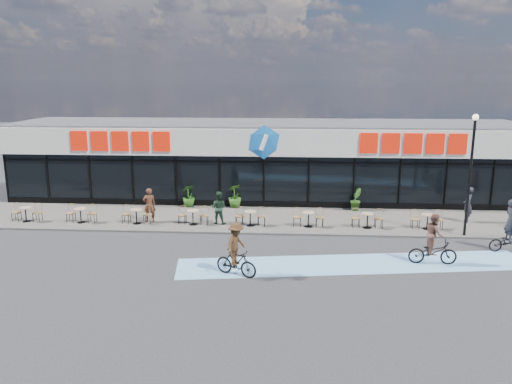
% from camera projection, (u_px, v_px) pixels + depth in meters
% --- Properties ---
extents(ground, '(120.00, 120.00, 0.00)m').
position_uv_depth(ground, '(256.00, 249.00, 21.53)').
color(ground, '#28282B').
rests_on(ground, ground).
extents(sidewalk, '(44.00, 5.00, 0.10)m').
position_uv_depth(sidewalk, '(262.00, 219.00, 25.90)').
color(sidewalk, '#5A5750').
rests_on(sidewalk, ground).
extents(bike_lane, '(14.17, 4.13, 0.01)m').
position_uv_depth(bike_lane, '(354.00, 264.00, 19.82)').
color(bike_lane, '#6DA2CE').
rests_on(bike_lane, ground).
extents(building, '(30.60, 6.57, 4.75)m').
position_uv_depth(building, '(266.00, 159.00, 30.67)').
color(building, black).
rests_on(building, ground).
extents(lamp_post, '(0.28, 0.28, 5.58)m').
position_uv_depth(lamp_post, '(471.00, 165.00, 22.41)').
color(lamp_post, black).
rests_on(lamp_post, sidewalk).
extents(bistro_set_0, '(1.54, 0.62, 0.90)m').
position_uv_depth(bistro_set_0, '(27.00, 212.00, 25.33)').
color(bistro_set_0, tan).
rests_on(bistro_set_0, sidewalk).
extents(bistro_set_1, '(1.54, 0.62, 0.90)m').
position_uv_depth(bistro_set_1, '(81.00, 213.00, 25.15)').
color(bistro_set_1, tan).
rests_on(bistro_set_1, sidewalk).
extents(bistro_set_2, '(1.54, 0.62, 0.90)m').
position_uv_depth(bistro_set_2, '(137.00, 214.00, 24.97)').
color(bistro_set_2, tan).
rests_on(bistro_set_2, sidewalk).
extents(bistro_set_3, '(1.54, 0.62, 0.90)m').
position_uv_depth(bistro_set_3, '(193.00, 215.00, 24.79)').
color(bistro_set_3, tan).
rests_on(bistro_set_3, sidewalk).
extents(bistro_set_4, '(1.54, 0.62, 0.90)m').
position_uv_depth(bistro_set_4, '(250.00, 216.00, 24.61)').
color(bistro_set_4, tan).
rests_on(bistro_set_4, sidewalk).
extents(bistro_set_5, '(1.54, 0.62, 0.90)m').
position_uv_depth(bistro_set_5, '(308.00, 217.00, 24.43)').
color(bistro_set_5, tan).
rests_on(bistro_set_5, sidewalk).
extents(bistro_set_6, '(1.54, 0.62, 0.90)m').
position_uv_depth(bistro_set_6, '(367.00, 218.00, 24.25)').
color(bistro_set_6, tan).
rests_on(bistro_set_6, sidewalk).
extents(bistro_set_7, '(1.54, 0.62, 0.90)m').
position_uv_depth(bistro_set_7, '(427.00, 219.00, 24.06)').
color(bistro_set_7, tan).
rests_on(bistro_set_7, sidewalk).
extents(potted_plant_left, '(0.98, 0.98, 1.25)m').
position_uv_depth(potted_plant_left, '(189.00, 196.00, 28.16)').
color(potted_plant_left, '#234C15').
rests_on(potted_plant_left, sidewalk).
extents(potted_plant_mid, '(1.04, 1.04, 1.32)m').
position_uv_depth(potted_plant_mid, '(235.00, 196.00, 28.00)').
color(potted_plant_mid, '#285117').
rests_on(potted_plant_mid, sidewalk).
extents(potted_plant_right, '(0.66, 0.77, 1.24)m').
position_uv_depth(potted_plant_right, '(356.00, 199.00, 27.35)').
color(potted_plant_right, '#234614').
rests_on(potted_plant_right, sidewalk).
extents(patron_left, '(0.74, 0.62, 1.74)m').
position_uv_depth(patron_left, '(149.00, 205.00, 25.16)').
color(patron_left, '#482719').
rests_on(patron_left, sidewalk).
extents(patron_right, '(0.89, 0.75, 1.64)m').
position_uv_depth(patron_right, '(218.00, 208.00, 24.81)').
color(patron_right, '#1A301F').
rests_on(patron_right, sidewalk).
extents(pedestrian_a, '(0.62, 0.76, 1.80)m').
position_uv_depth(pedestrian_a, '(468.00, 205.00, 25.05)').
color(pedestrian_a, black).
rests_on(pedestrian_a, sidewalk).
extents(cyclist_a, '(1.90, 0.81, 2.07)m').
position_uv_depth(cyclist_a, '(433.00, 245.00, 19.68)').
color(cyclist_a, black).
rests_on(cyclist_a, ground).
extents(cyclist_b, '(1.72, 0.75, 2.28)m').
position_uv_depth(cyclist_b, '(509.00, 233.00, 21.09)').
color(cyclist_b, black).
rests_on(cyclist_b, ground).
extents(cyclist_c, '(1.75, 1.19, 2.06)m').
position_uv_depth(cyclist_c, '(236.00, 253.00, 18.46)').
color(cyclist_c, black).
rests_on(cyclist_c, ground).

